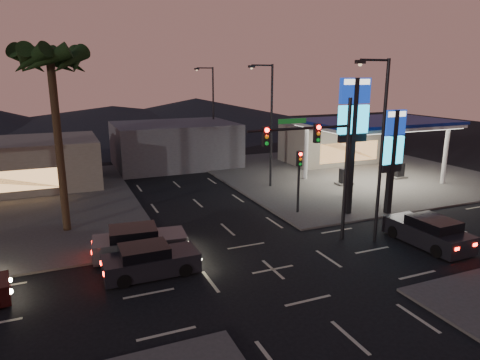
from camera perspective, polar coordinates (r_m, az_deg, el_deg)
name	(u,v)px	position (r m, az deg, el deg)	size (l,w,h in m)	color
ground	(273,269)	(21.21, 4.40, -11.81)	(140.00, 140.00, 0.00)	black
corner_lot_ne	(344,172)	(42.29, 13.74, 0.99)	(24.00, 24.00, 0.12)	#47443F
gas_station	(376,124)	(38.40, 17.74, 7.07)	(12.20, 8.20, 5.47)	silver
convenience_store	(332,144)	(47.06, 12.21, 4.75)	(10.00, 6.00, 4.00)	#726B5B
pylon_sign_tall	(353,120)	(28.53, 14.88, 7.80)	(2.20, 0.35, 9.00)	black
pylon_sign_short	(393,146)	(29.60, 19.70, 4.26)	(1.60, 0.35, 7.00)	black
traffic_signal_mast	(320,151)	(23.11, 10.68, 3.78)	(6.10, 0.39, 8.00)	black
pedestal_signal	(299,172)	(28.61, 7.87, 1.09)	(0.32, 0.39, 4.30)	black
streetlight_near	(379,141)	(24.09, 18.09, 4.92)	(2.14, 0.25, 10.00)	black
streetlight_mid	(269,119)	(34.86, 3.92, 8.12)	(2.14, 0.25, 10.00)	black
streetlight_far	(212,107)	(47.71, -3.82, 9.65)	(2.14, 0.25, 10.00)	black
palm_a	(51,70)	(26.41, -23.88, 13.26)	(4.41, 4.41, 10.86)	black
building_far_mid	(175,144)	(44.83, -8.70, 4.73)	(12.00, 9.00, 4.40)	#4C4C51
hill_right	(196,112)	(80.83, -5.84, 9.02)	(50.00, 50.00, 5.00)	black
hill_center	(113,118)	(77.76, -16.54, 7.97)	(60.00, 60.00, 4.00)	black
car_lane_a_front	(150,261)	(20.84, -11.95, -10.50)	(4.56, 1.95, 1.47)	black
car_lane_b_front	(139,242)	(22.97, -13.36, -8.10)	(4.98, 2.41, 1.58)	#515153
suv_station	(429,232)	(25.90, 23.86, -6.36)	(2.23, 4.90, 1.61)	black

